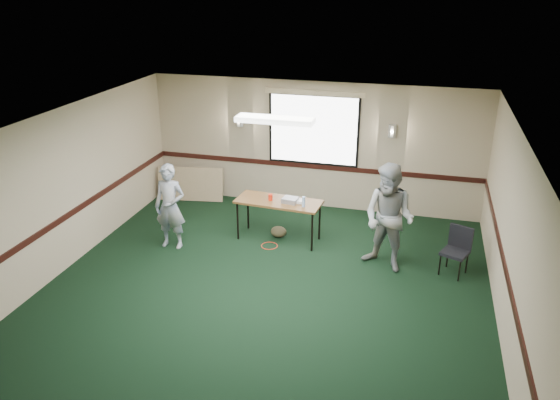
% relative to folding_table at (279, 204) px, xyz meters
% --- Properties ---
extents(ground, '(8.00, 8.00, 0.00)m').
position_rel_folding_table_xyz_m(ground, '(0.27, -2.21, -0.74)').
color(ground, black).
rests_on(ground, ground).
extents(room_shell, '(8.00, 8.02, 8.00)m').
position_rel_folding_table_xyz_m(room_shell, '(0.27, -0.08, 0.84)').
color(room_shell, tan).
rests_on(room_shell, ground).
extents(folding_table, '(1.63, 0.75, 0.79)m').
position_rel_folding_table_xyz_m(folding_table, '(0.00, 0.00, 0.00)').
color(folding_table, brown).
rests_on(folding_table, ground).
extents(projector, '(0.30, 0.26, 0.09)m').
position_rel_folding_table_xyz_m(projector, '(0.23, -0.03, 0.10)').
color(projector, gray).
rests_on(projector, folding_table).
extents(game_console, '(0.22, 0.18, 0.05)m').
position_rel_folding_table_xyz_m(game_console, '(0.35, 0.01, 0.08)').
color(game_console, silver).
rests_on(game_console, folding_table).
extents(red_cup, '(0.08, 0.08, 0.12)m').
position_rel_folding_table_xyz_m(red_cup, '(-0.15, -0.02, 0.12)').
color(red_cup, red).
rests_on(red_cup, folding_table).
extents(water_bottle, '(0.06, 0.06, 0.19)m').
position_rel_folding_table_xyz_m(water_bottle, '(0.51, -0.16, 0.16)').
color(water_bottle, '#83A8D7').
rests_on(water_bottle, folding_table).
extents(duffel_bag, '(0.33, 0.26, 0.22)m').
position_rel_folding_table_xyz_m(duffel_bag, '(-0.02, 0.09, -0.63)').
color(duffel_bag, '#413825').
rests_on(duffel_bag, ground).
extents(cable_coil, '(0.37, 0.37, 0.02)m').
position_rel_folding_table_xyz_m(cable_coil, '(-0.09, -0.33, -0.73)').
color(cable_coil, red).
rests_on(cable_coil, ground).
extents(folded_table, '(1.47, 0.44, 0.74)m').
position_rel_folding_table_xyz_m(folded_table, '(-2.41, 1.39, -0.36)').
color(folded_table, tan).
rests_on(folded_table, ground).
extents(conference_chair, '(0.53, 0.54, 0.82)m').
position_rel_folding_table_xyz_m(conference_chair, '(3.21, -0.42, -0.26)').
color(conference_chair, black).
rests_on(conference_chair, ground).
extents(person_left, '(0.59, 0.39, 1.59)m').
position_rel_folding_table_xyz_m(person_left, '(-1.82, -0.78, 0.06)').
color(person_left, '#445C95').
rests_on(person_left, ground).
extents(person_right, '(1.12, 1.02, 1.86)m').
position_rel_folding_table_xyz_m(person_right, '(2.06, -0.57, 0.20)').
color(person_right, '#7490B5').
rests_on(person_right, ground).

